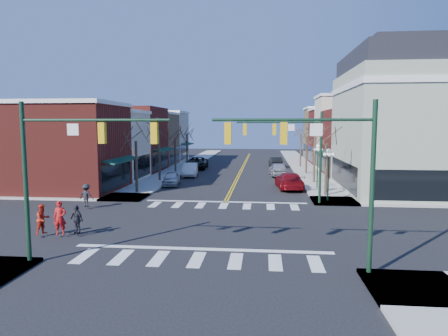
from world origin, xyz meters
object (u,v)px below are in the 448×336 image
(pedestrian_red_a, at_px, (60,218))
(pedestrian_dark_b, at_px, (86,195))
(lamppost_corner, at_px, (329,166))
(car_right_mid, at_px, (278,169))
(car_right_far, at_px, (276,162))
(lamppost_midblock, at_px, (318,159))
(victorian_corner, at_px, (412,120))
(car_left_near, at_px, (171,179))
(car_right_near, at_px, (289,181))
(car_left_far, at_px, (196,163))
(car_left_mid, at_px, (190,170))
(pedestrian_red_b, at_px, (43,219))
(pedestrian_dark_a, at_px, (77,219))

(pedestrian_red_a, bearing_deg, pedestrian_dark_b, 91.55)
(lamppost_corner, xyz_separation_m, pedestrian_red_a, (-16.32, -11.78, -1.87))
(lamppost_corner, relative_size, car_right_mid, 0.88)
(car_right_mid, xyz_separation_m, car_right_far, (0.00, 10.73, -0.09))
(lamppost_corner, bearing_deg, lamppost_midblock, 90.00)
(victorian_corner, relative_size, car_right_mid, 2.89)
(victorian_corner, bearing_deg, car_left_near, 175.98)
(lamppost_corner, xyz_separation_m, car_right_near, (-2.67, 6.39, -2.15))
(lamppost_corner, xyz_separation_m, car_left_far, (-14.60, 23.05, -2.11))
(lamppost_corner, xyz_separation_m, car_right_mid, (-3.40, 16.13, -2.12))
(car_left_mid, relative_size, car_left_far, 0.78)
(car_left_far, bearing_deg, car_left_mid, -87.62)
(pedestrian_red_a, relative_size, pedestrian_red_b, 1.11)
(car_left_near, bearing_deg, car_right_far, 52.13)
(lamppost_midblock, xyz_separation_m, car_right_mid, (-3.40, 9.63, -2.12))
(lamppost_corner, xyz_separation_m, car_left_near, (-14.60, 7.61, -2.27))
(lamppost_midblock, xyz_separation_m, car_left_near, (-14.60, 1.11, -2.27))
(lamppost_corner, bearing_deg, car_left_near, 152.47)
(car_left_far, bearing_deg, lamppost_midblock, -50.29)
(car_right_near, distance_m, pedestrian_red_b, 23.35)
(lamppost_midblock, xyz_separation_m, car_left_far, (-14.60, 16.55, -2.11))
(car_right_mid, relative_size, pedestrian_dark_b, 2.88)
(lamppost_corner, bearing_deg, pedestrian_red_b, -145.77)
(lamppost_corner, relative_size, pedestrian_dark_b, 2.53)
(lamppost_midblock, bearing_deg, lamppost_corner, -90.00)
(car_left_far, bearing_deg, pedestrian_dark_a, -93.21)
(pedestrian_dark_a, bearing_deg, pedestrian_red_a, -134.80)
(lamppost_corner, relative_size, car_left_near, 1.07)
(car_left_mid, distance_m, car_left_far, 8.02)
(car_right_near, bearing_deg, victorian_corner, 172.60)
(pedestrian_red_b, bearing_deg, victorian_corner, -30.28)
(car_left_near, relative_size, pedestrian_dark_b, 2.36)
(pedestrian_dark_a, bearing_deg, car_left_mid, 113.29)
(car_left_near, height_order, pedestrian_red_b, pedestrian_red_b)
(pedestrian_dark_b, bearing_deg, car_right_far, -109.26)
(victorian_corner, xyz_separation_m, lamppost_corner, (-8.30, -6.00, -3.70))
(lamppost_midblock, bearing_deg, car_left_near, 175.66)
(car_left_mid, height_order, pedestrian_red_a, pedestrian_red_a)
(car_left_far, bearing_deg, pedestrian_red_b, -96.18)
(victorian_corner, relative_size, car_left_mid, 2.98)
(victorian_corner, bearing_deg, pedestrian_red_a, -144.16)
(car_right_near, distance_m, pedestrian_red_a, 22.73)
(car_right_near, bearing_deg, lamppost_corner, 107.30)
(car_left_mid, relative_size, pedestrian_red_a, 2.54)
(car_left_far, xyz_separation_m, pedestrian_red_b, (-2.72, -34.83, 0.15))
(car_left_far, distance_m, car_right_far, 11.83)
(car_left_mid, distance_m, pedestrian_red_a, 26.93)
(car_right_mid, bearing_deg, lamppost_corner, 97.59)
(car_left_far, height_order, pedestrian_dark_a, pedestrian_dark_a)
(car_right_far, bearing_deg, pedestrian_red_b, 63.71)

